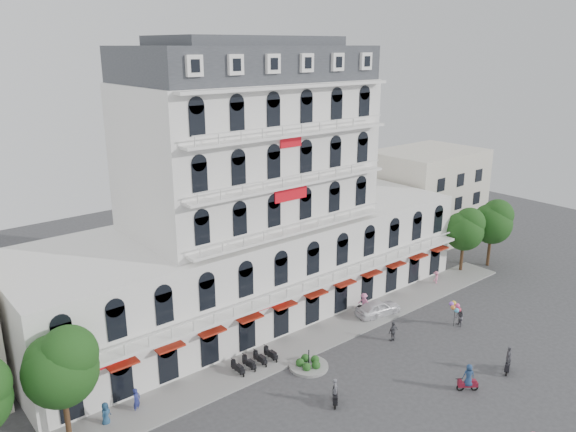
{
  "coord_description": "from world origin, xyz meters",
  "views": [
    {
      "loc": [
        -29.68,
        -23.73,
        25.08
      ],
      "look_at": [
        -1.87,
        10.0,
        11.7
      ],
      "focal_mm": 35.0,
      "sensor_mm": 36.0,
      "label": 1
    }
  ],
  "objects_px": {
    "parked_car": "(378,308)",
    "rider_center": "(364,304)",
    "balloon_vendor": "(458,314)",
    "rider_northeast": "(508,359)",
    "rider_west": "(335,393)",
    "rider_east": "(468,378)"
  },
  "relations": [
    {
      "from": "parked_car",
      "to": "rider_center",
      "type": "relative_size",
      "value": 1.97
    },
    {
      "from": "rider_center",
      "to": "balloon_vendor",
      "type": "xyz_separation_m",
      "value": [
        5.16,
        -7.04,
        0.0
      ]
    },
    {
      "from": "parked_car",
      "to": "rider_northeast",
      "type": "xyz_separation_m",
      "value": [
        0.53,
        -13.21,
        0.37
      ]
    },
    {
      "from": "balloon_vendor",
      "to": "rider_west",
      "type": "bearing_deg",
      "value": -175.74
    },
    {
      "from": "rider_northeast",
      "to": "rider_center",
      "type": "bearing_deg",
      "value": -108.18
    },
    {
      "from": "rider_east",
      "to": "balloon_vendor",
      "type": "distance_m",
      "value": 10.4
    },
    {
      "from": "parked_car",
      "to": "rider_northeast",
      "type": "height_order",
      "value": "rider_northeast"
    },
    {
      "from": "parked_car",
      "to": "rider_northeast",
      "type": "distance_m",
      "value": 13.23
    },
    {
      "from": "rider_west",
      "to": "balloon_vendor",
      "type": "xyz_separation_m",
      "value": [
        17.01,
        1.27,
        0.32
      ]
    },
    {
      "from": "parked_car",
      "to": "rider_east",
      "type": "relative_size",
      "value": 2.06
    },
    {
      "from": "rider_center",
      "to": "parked_car",
      "type": "bearing_deg",
      "value": 41.66
    },
    {
      "from": "rider_northeast",
      "to": "balloon_vendor",
      "type": "height_order",
      "value": "balloon_vendor"
    },
    {
      "from": "balloon_vendor",
      "to": "rider_center",
      "type": "bearing_deg",
      "value": 126.23
    },
    {
      "from": "rider_west",
      "to": "rider_center",
      "type": "xyz_separation_m",
      "value": [
        11.86,
        8.31,
        0.32
      ]
    },
    {
      "from": "parked_car",
      "to": "rider_east",
      "type": "distance_m",
      "value": 13.3
    },
    {
      "from": "rider_west",
      "to": "rider_east",
      "type": "height_order",
      "value": "rider_east"
    },
    {
      "from": "rider_east",
      "to": "rider_center",
      "type": "xyz_separation_m",
      "value": [
        2.99,
        13.5,
        0.12
      ]
    },
    {
      "from": "rider_east",
      "to": "balloon_vendor",
      "type": "bearing_deg",
      "value": -104.39
    },
    {
      "from": "rider_center",
      "to": "rider_west",
      "type": "bearing_deg",
      "value": -66.07
    },
    {
      "from": "parked_car",
      "to": "rider_center",
      "type": "height_order",
      "value": "rider_center"
    },
    {
      "from": "rider_west",
      "to": "rider_northeast",
      "type": "relative_size",
      "value": 0.91
    },
    {
      "from": "rider_east",
      "to": "rider_northeast",
      "type": "bearing_deg",
      "value": -149.79
    }
  ]
}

